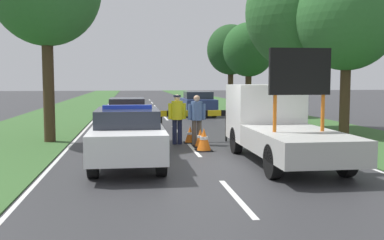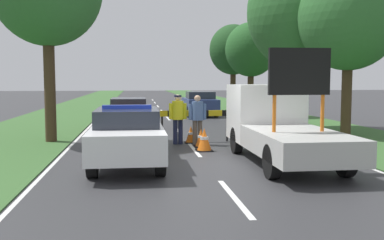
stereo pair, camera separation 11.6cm
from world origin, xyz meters
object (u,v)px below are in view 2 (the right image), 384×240
queued_car_hatch_blue (200,103)px  roadside_tree_far_left (303,12)px  police_car (127,135)px  traffic_cone_near_truck (191,135)px  work_truck (277,123)px  police_officer (178,115)px  pedestrian_civilian (197,116)px  roadside_tree_mid_left (233,50)px  queued_car_wagon_maroon (129,113)px  roadside_tree_near_left (251,50)px  road_barrier (195,116)px  traffic_cone_centre_front (151,136)px  traffic_cone_near_police (204,140)px  roadside_tree_near_right (349,17)px  traffic_cone_behind_barrier (201,138)px

queued_car_hatch_blue → roadside_tree_far_left: roadside_tree_far_left is taller
police_car → traffic_cone_near_truck: police_car is taller
police_car → work_truck: 4.18m
queued_car_hatch_blue → police_officer: bearing=78.2°
pedestrian_civilian → roadside_tree_far_left: 7.84m
roadside_tree_mid_left → roadside_tree_far_left: 11.42m
queued_car_wagon_maroon → roadside_tree_near_left: roadside_tree_near_left is taller
work_truck → traffic_cone_near_truck: size_ratio=9.45×
road_barrier → traffic_cone_centre_front: road_barrier is taller
pedestrian_civilian → roadside_tree_far_left: bearing=30.9°
police_officer → roadside_tree_far_left: bearing=-158.2°
police_officer → traffic_cone_near_police: (0.69, -1.62, -0.67)m
pedestrian_civilian → traffic_cone_near_truck: (-0.17, 0.48, -0.71)m
pedestrian_civilian → roadside_tree_near_left: bearing=60.6°
roadside_tree_far_left → roadside_tree_near_left: bearing=93.2°
police_car → roadside_tree_near_right: 10.49m
police_car → roadside_tree_mid_left: size_ratio=0.81×
police_car → road_barrier: (2.35, 4.16, 0.14)m
roadside_tree_near_left → roadside_tree_near_right: 10.06m
work_truck → roadside_tree_near_right: (4.29, 4.57, 3.62)m
pedestrian_civilian → roadside_tree_near_left: (4.84, 11.42, 3.02)m
queued_car_wagon_maroon → police_car: bearing=90.6°
work_truck → road_barrier: bearing=-67.4°
work_truck → pedestrian_civilian: size_ratio=3.33×
traffic_cone_near_truck → roadside_tree_mid_left: size_ratio=0.10×
traffic_cone_near_police → traffic_cone_near_truck: bearing=96.1°
queued_car_wagon_maroon → queued_car_hatch_blue: (4.29, 7.07, 0.05)m
pedestrian_civilian → police_car: bearing=-130.8°
traffic_cone_near_truck → queued_car_hatch_blue: (2.03, 11.81, 0.49)m
traffic_cone_near_truck → roadside_tree_mid_left: bearing=72.2°
roadside_tree_near_left → traffic_cone_near_police: bearing=-110.6°
pedestrian_civilian → traffic_cone_behind_barrier: bearing=-90.6°
road_barrier → pedestrian_civilian: bearing=-88.6°
work_truck → road_barrier: size_ratio=1.93×
traffic_cone_near_police → queued_car_wagon_maroon: bearing=110.4°
work_truck → roadside_tree_mid_left: bearing=-101.2°
roadside_tree_near_left → traffic_cone_near_truck: bearing=-114.6°
traffic_cone_near_police → roadside_tree_near_right: (6.09, 2.84, 4.29)m
police_officer → traffic_cone_near_truck: 0.91m
work_truck → road_barrier: (-1.82, 3.86, -0.08)m
work_truck → traffic_cone_near_truck: work_truck is taller
pedestrian_civilian → roadside_tree_near_right: size_ratio=0.25×
traffic_cone_near_truck → roadside_tree_near_right: size_ratio=0.09×
traffic_cone_near_truck → roadside_tree_near_left: (5.01, 10.94, 3.73)m
traffic_cone_near_police → roadside_tree_near_left: bearing=69.4°
traffic_cone_centre_front → traffic_cone_behind_barrier: bearing=-18.7°
pedestrian_civilian → queued_car_wagon_maroon: (-2.43, 5.22, -0.26)m
police_car → roadside_tree_near_left: 16.80m
work_truck → traffic_cone_near_truck: (-2.00, 3.59, -0.72)m
traffic_cone_behind_barrier → roadside_tree_near_left: (4.79, 11.93, 3.73)m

